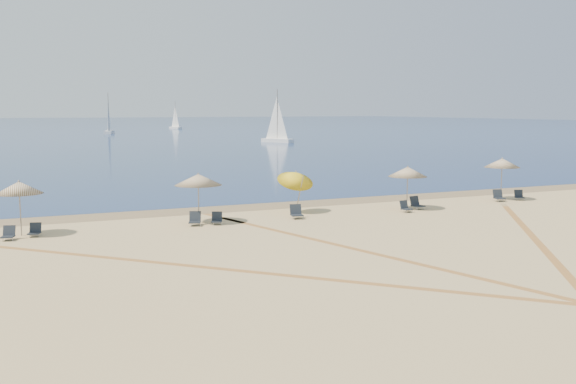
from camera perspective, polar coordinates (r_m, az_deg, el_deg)
name	(u,v)px	position (r m, az deg, el deg)	size (l,w,h in m)	color
ocean	(49,125)	(236.51, -20.26, 5.51)	(500.00, 500.00, 0.00)	#0C2151
wet_sand	(261,206)	(37.97, -2.40, -1.23)	(500.00, 500.00, 0.00)	olive
umbrella_1	(19,188)	(31.18, -22.56, 0.35)	(2.06, 2.06, 2.51)	gray
umbrella_2	(198,180)	(32.30, -7.89, 1.08)	(2.33, 2.33, 2.52)	gray
umbrella_3	(296,177)	(35.13, 0.70, 1.34)	(1.98, 2.02, 2.68)	gray
umbrella_4	(408,172)	(37.08, 10.47, 1.76)	(2.20, 2.20, 2.48)	gray
umbrella_5	(502,163)	(42.40, 18.30, 2.44)	(2.17, 2.17, 2.66)	gray
chair_2	(8,234)	(30.63, -23.36, -3.40)	(0.67, 0.73, 0.62)	black
chair_3	(35,231)	(31.03, -21.37, -3.18)	(0.66, 0.71, 0.61)	black
chair_4	(195,219)	(31.95, -8.18, -2.39)	(0.76, 0.81, 0.68)	black
chair_5	(217,219)	(32.11, -6.28, -2.37)	(0.69, 0.74, 0.62)	black
chair_6	(296,212)	(33.63, 0.73, -1.80)	(0.72, 0.80, 0.72)	black
chair_7	(406,207)	(36.30, 10.29, -1.31)	(0.62, 0.69, 0.63)	black
chair_8	(416,203)	(37.44, 11.22, -1.00)	(0.70, 0.79, 0.73)	black
chair_9	(499,196)	(41.91, 18.03, -0.35)	(0.75, 0.82, 0.72)	black
chair_10	(519,196)	(42.93, 19.65, -0.30)	(0.72, 0.77, 0.63)	black
sailboat_0	(175,121)	(187.79, -9.87, 6.21)	(2.69, 5.33, 7.70)	white
sailboat_2	(277,126)	(109.54, -0.97, 5.78)	(4.11, 6.03, 8.93)	white
sailboat_3	(109,121)	(153.51, -15.48, 6.00)	(3.21, 6.43, 9.29)	white
tire_tracks	(400,262)	(24.56, 9.78, -6.08)	(51.52, 42.94, 0.00)	tan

